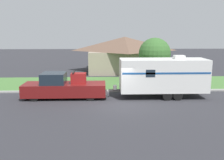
% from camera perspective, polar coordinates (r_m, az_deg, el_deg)
% --- Properties ---
extents(ground_plane, '(120.00, 120.00, 0.00)m').
position_cam_1_polar(ground_plane, '(18.01, 1.02, -5.50)').
color(ground_plane, '#2D2D33').
extents(curb_strip, '(80.00, 0.30, 0.14)m').
position_cam_1_polar(curb_strip, '(21.61, 0.48, -2.52)').
color(curb_strip, '#999993').
rests_on(curb_strip, ground_plane).
extents(lawn_strip, '(80.00, 7.00, 0.03)m').
position_cam_1_polar(lawn_strip, '(25.18, 0.10, -0.72)').
color(lawn_strip, '#477538').
rests_on(lawn_strip, ground_plane).
extents(house_across_street, '(9.84, 8.14, 4.50)m').
position_cam_1_polar(house_across_street, '(32.93, 2.88, 6.09)').
color(house_across_street, gray).
rests_on(house_across_street, ground_plane).
extents(pickup_truck, '(6.47, 2.10, 2.08)m').
position_cam_1_polar(pickup_truck, '(19.81, -11.00, -1.58)').
color(pickup_truck, black).
rests_on(pickup_truck, ground_plane).
extents(travel_trailer, '(7.65, 2.36, 3.31)m').
position_cam_1_polar(travel_trailer, '(19.97, 11.59, 1.12)').
color(travel_trailer, black).
rests_on(travel_trailer, ground_plane).
extents(mailbox, '(0.48, 0.20, 1.34)m').
position_cam_1_polar(mailbox, '(23.72, 20.29, 0.37)').
color(mailbox, brown).
rests_on(mailbox, ground_plane).
extents(tree_in_yard, '(3.11, 3.11, 4.56)m').
position_cam_1_polar(tree_in_yard, '(24.77, 9.71, 5.92)').
color(tree_in_yard, brown).
rests_on(tree_in_yard, ground_plane).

